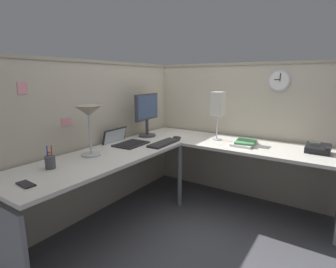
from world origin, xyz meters
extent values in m
plane|color=#47474C|center=(0.00, 0.00, 0.00)|extent=(6.80, 6.80, 0.00)
cube|color=#B7AD99|center=(-0.36, 0.87, 0.78)|extent=(2.57, 0.10, 1.55)
cube|color=gray|center=(-0.36, 0.87, 1.56)|extent=(2.57, 0.12, 0.03)
cube|color=#B7AD99|center=(0.87, -0.27, 0.78)|extent=(0.10, 2.37, 1.55)
cube|color=gray|center=(0.87, -0.27, 1.56)|extent=(0.12, 2.37, 0.03)
cube|color=beige|center=(-0.38, 0.47, 0.71)|extent=(2.35, 0.66, 0.03)
cube|color=beige|center=(0.47, -0.60, 0.71)|extent=(0.66, 1.49, 0.03)
cylinder|color=slate|center=(0.16, 0.16, 0.35)|extent=(0.05, 0.05, 0.70)
cube|color=slate|center=(-1.53, 0.47, 0.35)|extent=(0.03, 0.58, 0.60)
cylinder|color=#38383D|center=(0.20, 0.64, 0.74)|extent=(0.20, 0.20, 0.02)
cylinder|color=#38383D|center=(0.20, 0.64, 0.84)|extent=(0.04, 0.04, 0.20)
cube|color=#38383D|center=(0.20, 0.64, 1.08)|extent=(0.46, 0.08, 0.30)
cube|color=#384C72|center=(0.20, 0.62, 1.08)|extent=(0.42, 0.06, 0.26)
cube|color=#232326|center=(-0.22, 0.52, 0.74)|extent=(0.35, 0.26, 0.02)
cube|color=black|center=(-0.22, 0.52, 0.75)|extent=(0.30, 0.19, 0.00)
cube|color=#232326|center=(-0.23, 0.75, 0.77)|extent=(0.34, 0.08, 0.22)
cube|color=silver|center=(-0.23, 0.74, 0.77)|extent=(0.31, 0.07, 0.18)
cube|color=#232326|center=(0.00, 0.26, 0.74)|extent=(0.43, 0.16, 0.02)
ellipsoid|color=#232326|center=(0.27, 0.27, 0.75)|extent=(0.06, 0.10, 0.03)
cylinder|color=#B7BABF|center=(-0.70, 0.57, 0.74)|extent=(0.17, 0.17, 0.02)
cylinder|color=#B7BABF|center=(-0.70, 0.57, 0.93)|extent=(0.02, 0.02, 0.38)
cone|color=gray|center=(-0.70, 0.57, 1.13)|extent=(0.24, 0.24, 0.09)
cylinder|color=#4C4C51|center=(-1.10, 0.55, 0.78)|extent=(0.08, 0.08, 0.10)
cylinder|color=#1E1EB2|center=(-1.11, 0.56, 0.84)|extent=(0.01, 0.02, 0.13)
cylinder|color=#B21E1E|center=(-1.09, 0.54, 0.84)|extent=(0.01, 0.02, 0.13)
cylinder|color=#D8591E|center=(-1.10, 0.56, 0.85)|extent=(0.03, 0.03, 0.01)
cube|color=black|center=(-1.38, 0.39, 0.73)|extent=(0.08, 0.15, 0.01)
cube|color=black|center=(0.52, -1.11, 0.77)|extent=(0.20, 0.21, 0.10)
cube|color=#8CA58C|center=(0.52, -1.08, 0.80)|extent=(0.02, 0.09, 0.04)
cube|color=black|center=(0.51, -1.19, 0.79)|extent=(0.19, 0.05, 0.04)
cube|color=silver|center=(0.43, -0.45, 0.74)|extent=(0.28, 0.21, 0.02)
cube|color=#3F7F4C|center=(0.44, -0.46, 0.76)|extent=(0.28, 0.22, 0.02)
cylinder|color=#B7BABF|center=(0.50, -0.12, 0.74)|extent=(0.11, 0.11, 0.01)
cylinder|color=#B7BABF|center=(0.50, -0.12, 0.87)|extent=(0.02, 0.02, 0.27)
cube|color=silver|center=(0.50, -0.12, 1.13)|extent=(0.13, 0.13, 0.26)
cylinder|color=#B7BABF|center=(0.82, -0.66, 1.38)|extent=(0.03, 0.22, 0.22)
cylinder|color=white|center=(0.80, -0.66, 1.38)|extent=(0.00, 0.19, 0.19)
cube|color=black|center=(0.80, -0.64, 1.39)|extent=(0.00, 0.06, 0.01)
cube|color=black|center=(0.80, -0.67, 1.41)|extent=(0.00, 0.01, 0.08)
cube|color=pink|center=(-0.75, 0.82, 1.02)|extent=(0.10, 0.00, 0.07)
cube|color=pink|center=(-1.11, 0.82, 1.33)|extent=(0.08, 0.00, 0.09)
camera|label=1|loc=(-2.18, -1.24, 1.40)|focal=27.92mm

